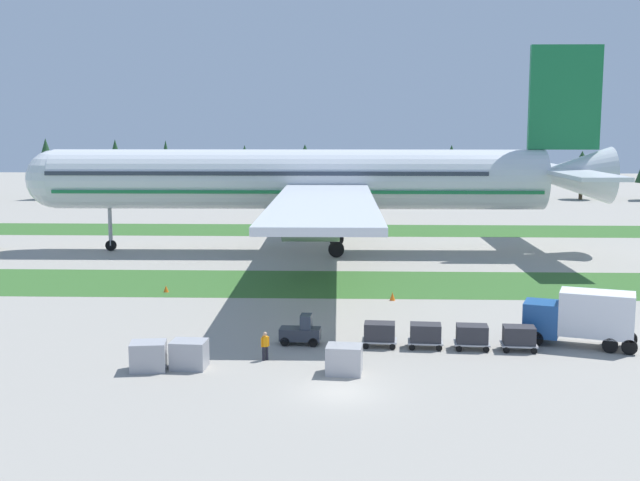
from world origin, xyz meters
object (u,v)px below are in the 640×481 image
(airliner, at_px, (316,179))
(ground_crew_marshaller, at_px, (265,345))
(uld_container_0, at_px, (189,354))
(uld_container_1, at_px, (148,356))
(cargo_dolly_fourth, at_px, (519,336))
(cargo_dolly_lead, at_px, (380,332))
(uld_container_2, at_px, (344,360))
(baggage_tug, at_px, (301,332))
(catering_truck, at_px, (581,316))
(cargo_dolly_second, at_px, (425,334))
(taxiway_marker_1, at_px, (166,289))
(cargo_dolly_third, at_px, (472,335))
(taxiway_marker_0, at_px, (392,296))

(airliner, bearing_deg, ground_crew_marshaller, 177.49)
(uld_container_0, xyz_separation_m, uld_container_1, (-2.26, -0.48, 0.02))
(cargo_dolly_fourth, bearing_deg, cargo_dolly_lead, 90.00)
(cargo_dolly_fourth, height_order, uld_container_2, uld_container_2)
(baggage_tug, height_order, catering_truck, catering_truck)
(cargo_dolly_lead, distance_m, uld_container_0, 12.26)
(cargo_dolly_second, bearing_deg, ground_crew_marshaller, 111.17)
(cargo_dolly_lead, relative_size, catering_truck, 0.31)
(catering_truck, bearing_deg, uld_container_2, 131.77)
(ground_crew_marshaller, xyz_separation_m, uld_container_1, (-6.51, -2.19, -0.12))
(cargo_dolly_fourth, height_order, uld_container_1, uld_container_1)
(uld_container_2, relative_size, taxiway_marker_1, 3.51)
(cargo_dolly_third, bearing_deg, uld_container_2, 127.46)
(cargo_dolly_second, distance_m, cargo_dolly_third, 2.90)
(baggage_tug, distance_m, taxiway_marker_1, 20.21)
(cargo_dolly_fourth, xyz_separation_m, uld_container_2, (-10.91, -5.07, -0.10))
(cargo_dolly_lead, height_order, taxiway_marker_0, cargo_dolly_lead)
(ground_crew_marshaller, relative_size, uld_container_0, 0.87)
(airliner, relative_size, cargo_dolly_lead, 34.49)
(uld_container_1, bearing_deg, cargo_dolly_fourth, 12.22)
(cargo_dolly_lead, bearing_deg, cargo_dolly_second, -90.00)
(uld_container_1, bearing_deg, cargo_dolly_third, 14.56)
(cargo_dolly_third, distance_m, catering_truck, 7.20)
(baggage_tug, bearing_deg, airliner, 4.93)
(airliner, bearing_deg, taxiway_marker_1, 151.76)
(catering_truck, xyz_separation_m, uld_container_2, (-15.07, -6.29, -1.13))
(cargo_dolly_lead, distance_m, cargo_dolly_second, 2.90)
(taxiway_marker_0, bearing_deg, catering_truck, -49.33)
(ground_crew_marshaller, bearing_deg, taxiway_marker_0, -151.73)
(cargo_dolly_third, xyz_separation_m, uld_container_1, (-19.27, -5.01, -0.09))
(uld_container_1, distance_m, taxiway_marker_1, 22.10)
(cargo_dolly_fourth, relative_size, uld_container_0, 1.15)
(cargo_dolly_fourth, relative_size, ground_crew_marshaller, 1.32)
(cargo_dolly_lead, relative_size, uld_container_2, 1.15)
(cargo_dolly_second, xyz_separation_m, uld_container_0, (-14.11, -4.73, -0.11))
(taxiway_marker_0, bearing_deg, airliner, 105.83)
(cargo_dolly_third, bearing_deg, cargo_dolly_fourth, -90.00)
(cargo_dolly_fourth, distance_m, taxiway_marker_0, 15.98)
(airliner, relative_size, uld_container_1, 39.69)
(cargo_dolly_third, distance_m, uld_container_2, 9.60)
(uld_container_2, bearing_deg, taxiway_marker_1, 124.58)
(uld_container_0, bearing_deg, cargo_dolly_fourth, 12.23)
(taxiway_marker_1, bearing_deg, uld_container_2, -55.42)
(cargo_dolly_lead, distance_m, cargo_dolly_fourth, 8.70)
(baggage_tug, bearing_deg, cargo_dolly_third, -90.00)
(baggage_tug, xyz_separation_m, taxiway_marker_0, (6.60, 13.33, -0.48))
(cargo_dolly_fourth, xyz_separation_m, uld_container_0, (-19.90, -4.31, -0.11))
(taxiway_marker_0, bearing_deg, cargo_dolly_lead, -96.63)
(airliner, height_order, cargo_dolly_third, airliner)
(cargo_dolly_lead, bearing_deg, baggage_tug, 90.00)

